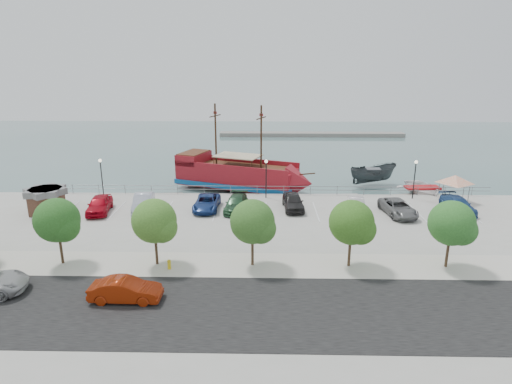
{
  "coord_description": "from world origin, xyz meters",
  "views": [
    {
      "loc": [
        -0.13,
        -38.39,
        14.09
      ],
      "look_at": [
        -1.0,
        2.0,
        2.0
      ],
      "focal_mm": 30.0,
      "sensor_mm": 36.0,
      "label": 1
    }
  ],
  "objects": [
    {
      "name": "ground",
      "position": [
        0.0,
        0.0,
        -1.0
      ],
      "size": [
        160.0,
        160.0,
        0.0
      ],
      "primitive_type": "plane",
      "color": "#476866"
    },
    {
      "name": "patrol_boat",
      "position": [
        13.83,
        15.42,
        0.25
      ],
      "size": [
        6.9,
        4.14,
        2.51
      ],
      "primitive_type": "imported",
      "rotation": [
        0.0,
        0.0,
        1.85
      ],
      "color": "#3C4346",
      "rests_on": "ground"
    },
    {
      "name": "far_shore",
      "position": [
        10.0,
        55.0,
        -0.6
      ],
      "size": [
        40.0,
        3.0,
        0.8
      ],
      "primitive_type": "cube",
      "color": "gray",
      "rests_on": "ground"
    },
    {
      "name": "parked_car_g",
      "position": [
        12.84,
        1.26,
        0.73
      ],
      "size": [
        3.08,
        5.5,
        1.45
      ],
      "primitive_type": "imported",
      "rotation": [
        0.0,
        0.0,
        0.13
      ],
      "color": "slate",
      "rests_on": "land_slab"
    },
    {
      "name": "dock_west",
      "position": [
        -13.16,
        9.2,
        -0.81
      ],
      "size": [
        6.67,
        2.35,
        0.37
      ],
      "primitive_type": "cube",
      "rotation": [
        0.0,
        0.0,
        0.07
      ],
      "color": "slate",
      "rests_on": "ground"
    },
    {
      "name": "lamp_post_right",
      "position": [
        16.0,
        6.5,
        2.94
      ],
      "size": [
        0.36,
        0.36,
        4.28
      ],
      "color": "black",
      "rests_on": "land_slab"
    },
    {
      "name": "parked_car_b",
      "position": [
        -12.26,
        1.89,
        0.84
      ],
      "size": [
        2.52,
        5.31,
        1.68
      ],
      "primitive_type": "imported",
      "rotation": [
        0.0,
        0.0,
        0.15
      ],
      "color": "#B5B9CB",
      "rests_on": "land_slab"
    },
    {
      "name": "canopy_tent",
      "position": [
        19.92,
        5.53,
        2.92
      ],
      "size": [
        4.85,
        4.85,
        3.35
      ],
      "rotation": [
        0.0,
        0.0,
        -0.24
      ],
      "color": "slate",
      "rests_on": "land_slab"
    },
    {
      "name": "parked_car_h",
      "position": [
        19.02,
        2.23,
        0.73
      ],
      "size": [
        2.39,
        5.18,
        1.47
      ],
      "primitive_type": "imported",
      "rotation": [
        0.0,
        0.0,
        0.07
      ],
      "color": "navy",
      "rests_on": "land_slab"
    },
    {
      "name": "fire_hydrant",
      "position": [
        -6.93,
        -10.8,
        0.42
      ],
      "size": [
        0.27,
        0.27,
        0.77
      ],
      "rotation": [
        0.0,
        0.0,
        0.03
      ],
      "color": "gold",
      "rests_on": "sidewalk"
    },
    {
      "name": "pirate_ship",
      "position": [
        -2.45,
        12.52,
        0.85
      ],
      "size": [
        17.73,
        10.47,
        11.02
      ],
      "rotation": [
        0.0,
        0.0,
        -0.36
      ],
      "color": "maroon",
      "rests_on": "ground"
    },
    {
      "name": "tree_d",
      "position": [
        -0.85,
        -10.07,
        3.3
      ],
      "size": [
        3.3,
        3.2,
        5.0
      ],
      "color": "#473321",
      "rests_on": "sidewalk"
    },
    {
      "name": "speedboat",
      "position": [
        18.53,
        10.58,
        -0.32
      ],
      "size": [
        5.25,
        6.93,
        1.35
      ],
      "primitive_type": "imported",
      "rotation": [
        0.0,
        0.0,
        0.09
      ],
      "color": "white",
      "rests_on": "ground"
    },
    {
      "name": "dock_mid",
      "position": [
        7.43,
        9.2,
        -0.8
      ],
      "size": [
        7.01,
        2.31,
        0.4
      ],
      "primitive_type": "cube",
      "rotation": [
        0.0,
        0.0,
        0.05
      ],
      "color": "gray",
      "rests_on": "ground"
    },
    {
      "name": "parked_car_d",
      "position": [
        -2.98,
        2.18,
        0.73
      ],
      "size": [
        2.46,
        5.16,
        1.45
      ],
      "primitive_type": "imported",
      "rotation": [
        0.0,
        0.0,
        -0.09
      ],
      "color": "#264F2F",
      "rests_on": "land_slab"
    },
    {
      "name": "street_sedan",
      "position": [
        -8.69,
        -15.04,
        0.73
      ],
      "size": [
        4.43,
        1.59,
        1.45
      ],
      "primitive_type": "imported",
      "rotation": [
        0.0,
        0.0,
        1.56
      ],
      "color": "maroon",
      "rests_on": "street"
    },
    {
      "name": "tree_e",
      "position": [
        6.15,
        -10.07,
        3.3
      ],
      "size": [
        3.3,
        3.2,
        5.0
      ],
      "color": "#473321",
      "rests_on": "sidewalk"
    },
    {
      "name": "tree_b",
      "position": [
        -14.85,
        -10.07,
        3.3
      ],
      "size": [
        3.3,
        3.2,
        5.0
      ],
      "color": "#473321",
      "rests_on": "sidewalk"
    },
    {
      "name": "lamp_post_left",
      "position": [
        -18.0,
        6.5,
        2.94
      ],
      "size": [
        0.36,
        0.36,
        4.28
      ],
      "color": "black",
      "rests_on": "land_slab"
    },
    {
      "name": "parked_car_f",
      "position": [
        8.94,
        1.99,
        0.7
      ],
      "size": [
        1.91,
        4.39,
        1.41
      ],
      "primitive_type": "imported",
      "rotation": [
        0.0,
        0.0,
        -0.1
      ],
      "color": "silver",
      "rests_on": "land_slab"
    },
    {
      "name": "tree_c",
      "position": [
        -7.85,
        -10.07,
        3.3
      ],
      "size": [
        3.3,
        3.2,
        5.0
      ],
      "color": "#473321",
      "rests_on": "sidewalk"
    },
    {
      "name": "parked_car_e",
      "position": [
        2.73,
        2.72,
        0.81
      ],
      "size": [
        2.22,
        4.89,
        1.63
      ],
      "primitive_type": "imported",
      "rotation": [
        0.0,
        0.0,
        0.06
      ],
      "color": "black",
      "rests_on": "land_slab"
    },
    {
      "name": "parked_car_c",
      "position": [
        -5.98,
        2.45,
        0.71
      ],
      "size": [
        2.46,
        5.15,
        1.42
      ],
      "primitive_type": "imported",
      "rotation": [
        0.0,
        0.0,
        -0.02
      ],
      "color": "navy",
      "rests_on": "land_slab"
    },
    {
      "name": "tree_f",
      "position": [
        13.15,
        -10.07,
        3.3
      ],
      "size": [
        3.3,
        3.2,
        5.0
      ],
      "color": "#473321",
      "rests_on": "sidewalk"
    },
    {
      "name": "shed",
      "position": [
        -21.62,
        1.2,
        1.32
      ],
      "size": [
        3.31,
        3.31,
        2.48
      ],
      "rotation": [
        0.0,
        0.0,
        0.11
      ],
      "color": "#543426",
      "rests_on": "land_slab"
    },
    {
      "name": "seawall_railing",
      "position": [
        0.0,
        7.8,
        0.53
      ],
      "size": [
        50.0,
        0.06,
        1.0
      ],
      "color": "slate",
      "rests_on": "land_slab"
    },
    {
      "name": "land_slab",
      "position": [
        0.0,
        -21.0,
        -0.6
      ],
      "size": [
        100.0,
        58.0,
        1.2
      ],
      "primitive_type": "cube",
      "color": "#A2A197",
      "rests_on": "ground"
    },
    {
      "name": "lamp_post_mid",
      "position": [
        0.0,
        6.5,
        2.94
      ],
      "size": [
        0.36,
        0.36,
        4.28
      ],
      "color": "black",
      "rests_on": "land_slab"
    },
    {
      "name": "street",
      "position": [
        0.0,
        -16.0,
        0.01
      ],
      "size": [
        100.0,
        8.0,
        0.04
      ],
      "primitive_type": "cube",
      "color": "black",
      "rests_on": "land_slab"
    },
    {
      "name": "sidewalk",
      "position": [
        0.0,
        -10.0,
        0.01
      ],
      "size": [
        100.0,
        4.0,
        0.05
      ],
      "primitive_type": "cube",
      "color": "beige",
      "rests_on": "land_slab"
    },
    {
      "name": "parked_car_a",
      "position": [
        -16.46,
        1.31,
        0.83
      ],
      "size": [
        2.64,
        5.11,
        1.66
      ],
      "primitive_type": "imported",
      "rotation": [
        0.0,
        0.0,
        0.14
      ],
      "color": "#AD0515",
      "rests_on": "land_slab"
    },
    {
      "name": "dock_east",
      "position": [
        16.19,
        9.2,
        -0.79
      ],
      "size": [
        7.52,
        3.41,
        0.41
      ],
      "primitive_type": "cube",
      "rotation": [
        0.0,
        0.0,
        0.19
      ],
      "color": "gray",
      "rests_on": "ground"
    }
  ]
}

